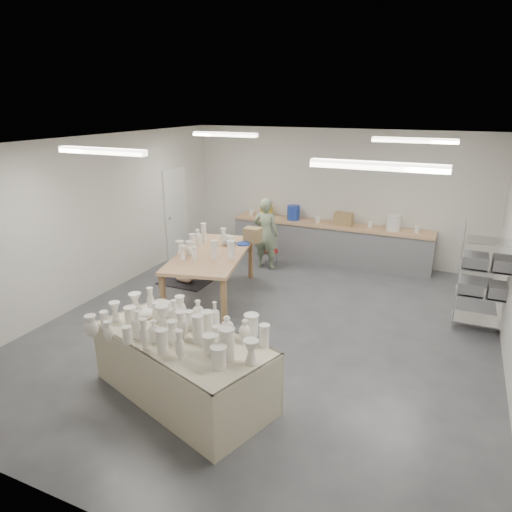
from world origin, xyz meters
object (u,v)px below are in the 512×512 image
at_px(drying_table, 183,362).
at_px(work_table, 214,251).
at_px(red_stool, 270,252).
at_px(potter, 266,234).

relative_size(drying_table, work_table, 0.99).
distance_m(drying_table, red_stool, 5.11).
xyz_separation_m(drying_table, red_stool, (-0.88, 5.03, -0.17)).
bearing_deg(work_table, drying_table, -81.57).
bearing_deg(potter, drying_table, 101.20).
bearing_deg(work_table, red_stool, 68.53).
xyz_separation_m(drying_table, potter, (-0.88, 4.76, 0.33)).
height_order(drying_table, potter, potter).
height_order(potter, red_stool, potter).
bearing_deg(red_stool, drying_table, -80.06).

